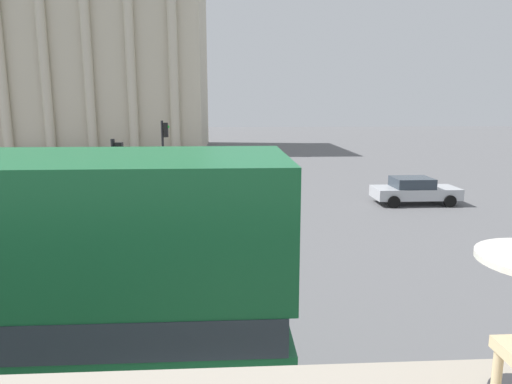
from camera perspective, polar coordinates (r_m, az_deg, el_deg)
name	(u,v)px	position (r m, az deg, el deg)	size (l,w,h in m)	color
plaza_building_left	(90,61)	(55.84, -20.03, 15.16)	(25.82, 16.12, 19.43)	beige
traffic_light_near	(118,185)	(14.18, -16.90, 0.78)	(0.42, 0.24, 3.97)	black
traffic_light_mid	(164,151)	(22.86, -11.37, 5.06)	(0.42, 0.24, 4.19)	black
car_silver	(414,190)	(24.34, 19.18, 0.22)	(4.20, 1.93, 1.35)	black
car_white	(253,165)	(32.57, -0.35, 3.40)	(4.20, 1.93, 1.35)	black
pedestrian_grey	(140,167)	(30.77, -14.29, 3.10)	(0.32, 0.32, 1.67)	#282B33
pedestrian_blue	(131,160)	(34.42, -15.38, 3.86)	(0.32, 0.32, 1.68)	#282B33
pedestrian_black	(173,185)	(23.27, -10.35, 0.84)	(0.32, 0.32, 1.68)	#282B33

